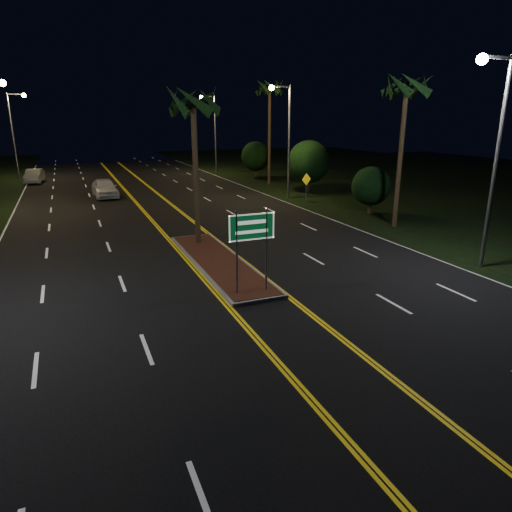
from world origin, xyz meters
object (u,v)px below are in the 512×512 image
palm_right_far (270,89)px  car_near (104,186)px  streetlight_left_far (15,126)px  shrub_mid (309,162)px  warning_sign (306,184)px  shrub_near (371,186)px  highway_sign (252,235)px  palm_median (193,102)px  shrub_far (256,156)px  streetlight_right_far (212,125)px  median_island (218,262)px  streetlight_right_near (493,140)px  car_far (34,175)px  palm_right_near (407,87)px  streetlight_right_mid (285,129)px

palm_right_far → car_near: size_ratio=1.87×
streetlight_left_far → shrub_mid: streetlight_left_far is taller
warning_sign → car_near: bearing=133.1°
shrub_near → car_near: size_ratio=0.60×
highway_sign → car_near: bearing=97.3°
shrub_mid → palm_median: bearing=-136.0°
palm_median → shrub_far: 29.41m
highway_sign → shrub_near: 17.55m
streetlight_right_far → shrub_near: size_ratio=2.73×
palm_median → shrub_mid: 19.97m
car_near → warning_sign: warning_sign is taller
median_island → streetlight_right_far: size_ratio=1.14×
median_island → streetlight_right_near: (10.61, -5.00, 5.57)m
car_far → palm_right_far: bearing=-18.5°
streetlight_left_far → palm_right_far: 27.50m
streetlight_right_near → shrub_mid: size_ratio=1.95×
shrub_near → palm_right_far: bearing=92.5°
palm_right_near → streetlight_right_near: bearing=-103.3°
car_far → warning_sign: 29.26m
warning_sign → palm_right_near: bearing=-101.9°
streetlight_right_far → car_far: size_ratio=1.85×
palm_median → shrub_mid: size_ratio=1.80×
streetlight_right_near → car_near: size_ratio=1.63×
car_far → shrub_near: bearing=-42.5°
shrub_far → streetlight_right_far: bearing=118.0°
streetlight_left_far → palm_median: streetlight_left_far is taller
highway_sign → streetlight_right_near: 11.13m
streetlight_right_mid → car_near: size_ratio=1.63×
streetlight_left_far → palm_median: size_ratio=1.08×
streetlight_right_near → shrub_near: 12.89m
highway_sign → car_near: 25.78m
streetlight_right_mid → car_far: size_ratio=1.85×
shrub_far → car_far: shrub_far is taller
streetlight_right_near → palm_median: size_ratio=1.08×
warning_sign → streetlight_left_far: bearing=115.3°
highway_sign → palm_median: (0.00, 7.70, 4.87)m
streetlight_right_near → car_far: bearing=117.4°
median_island → palm_median: (0.00, 3.50, 7.19)m
car_near → car_far: 13.50m
shrub_mid → palm_right_near: bearing=-96.1°
highway_sign → streetlight_right_near: size_ratio=0.36×
highway_sign → streetlight_right_near: streetlight_right_near is taller
streetlight_right_near → palm_right_near: size_ratio=0.97×
streetlight_right_near → car_far: (-19.89, 38.41, -4.84)m
palm_median → shrub_near: (13.50, 3.50, -5.33)m
shrub_far → warning_sign: (-2.23, -16.11, -0.88)m
streetlight_right_far → median_island: bearing=-106.9°
streetlight_left_far → palm_median: 35.18m
streetlight_right_far → shrub_mid: bearing=-79.3°
streetlight_right_mid → shrub_near: streetlight_right_mid is taller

